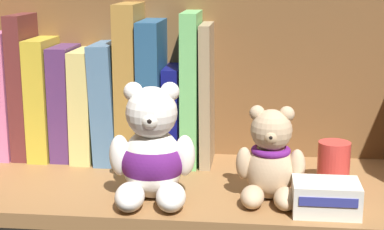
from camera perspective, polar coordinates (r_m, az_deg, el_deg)
shelf_board at (r=88.89cm, az=0.79°, el=-6.84°), size 68.95×28.13×2.00cm
shelf_back_panel at (r=99.20cm, az=1.65°, el=4.56°), size 71.35×1.20×33.05cm
book_0 at (r=103.82cm, az=-16.35°, el=1.93°), size 2.28×10.65×20.16cm
book_1 at (r=102.59cm, az=-15.05°, el=2.63°), size 2.53×10.16×22.81cm
book_2 at (r=101.85cm, az=-13.34°, el=1.59°), size 3.30×11.04×19.10cm
book_3 at (r=100.84cm, az=-11.44°, el=1.23°), size 3.26×10.07×17.93cm
book_4 at (r=99.89cm, az=-9.54°, el=1.07°), size 3.40×11.84×17.52cm
book_5 at (r=98.87cm, az=-7.56°, el=1.33°), size 4.08×12.58×18.67cm
book_6 at (r=97.48cm, az=-5.56°, el=3.03°), size 3.30×11.96×24.63cm
book_7 at (r=97.05cm, az=-3.51°, el=2.27°), size 3.29×13.50×22.12cm
book_8 at (r=97.31cm, az=-1.62°, el=0.18°), size 2.66×10.12×15.04cm
book_9 at (r=96.09cm, az=0.02°, el=2.58°), size 2.51×12.15×23.45cm
book_10 at (r=96.04cm, az=1.38°, el=2.03°), size 1.91×11.46×21.69cm
teddy_bear_larger at (r=80.81cm, az=-3.70°, el=-3.62°), size 11.46×12.07×15.57cm
teddy_bear_smaller at (r=81.14cm, az=7.25°, el=-4.21°), size 9.12×9.25×12.52cm
pillar_candle at (r=88.93cm, az=12.94°, el=-4.38°), size 4.50×4.50×6.21cm
small_product_box at (r=79.04cm, az=12.25°, el=-7.44°), size 8.23×6.00×4.05cm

